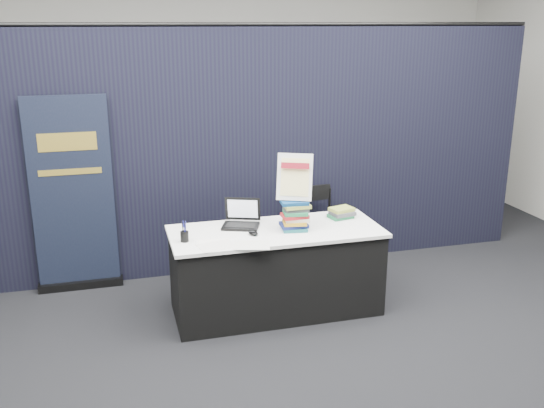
{
  "coord_description": "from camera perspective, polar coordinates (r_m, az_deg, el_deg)",
  "views": [
    {
      "loc": [
        -1.31,
        -4.13,
        2.45
      ],
      "look_at": [
        -0.04,
        0.55,
        0.98
      ],
      "focal_mm": 40.0,
      "sensor_mm": 36.0,
      "label": 1
    }
  ],
  "objects": [
    {
      "name": "floor",
      "position": [
        4.97,
        2.11,
        -12.66
      ],
      "size": [
        8.0,
        8.0,
        0.0
      ],
      "primitive_type": "plane",
      "color": "black",
      "rests_on": "ground"
    },
    {
      "name": "wall_back",
      "position": [
        8.26,
        -6.23,
        11.89
      ],
      "size": [
        8.0,
        0.02,
        3.5
      ],
      "primitive_type": "cube",
      "color": "#B9B8AF",
      "rests_on": "floor"
    },
    {
      "name": "drape_partition",
      "position": [
        6.01,
        -2.33,
        4.83
      ],
      "size": [
        6.0,
        0.08,
        2.4
      ],
      "primitive_type": "cube",
      "color": "black",
      "rests_on": "floor"
    },
    {
      "name": "display_table",
      "position": [
        5.28,
        0.37,
        -6.27
      ],
      "size": [
        1.8,
        0.75,
        0.75
      ],
      "color": "black",
      "rests_on": "floor"
    },
    {
      "name": "laptop",
      "position": [
        5.23,
        -3.07,
        -1.49
      ],
      "size": [
        0.36,
        0.35,
        0.24
      ],
      "rotation": [
        0.0,
        0.0,
        -0.37
      ],
      "color": "black",
      "rests_on": "display_table"
    },
    {
      "name": "mouse",
      "position": [
        5.02,
        -1.78,
        -2.76
      ],
      "size": [
        0.1,
        0.12,
        0.03
      ],
      "primitive_type": "ellipsoid",
      "rotation": [
        0.0,
        0.0,
        0.43
      ],
      "color": "black",
      "rests_on": "display_table"
    },
    {
      "name": "brochure_left",
      "position": [
        4.8,
        -5.22,
        -3.95
      ],
      "size": [
        0.32,
        0.26,
        0.0
      ],
      "primitive_type": "cube",
      "rotation": [
        0.0,
        0.0,
        0.22
      ],
      "color": "silver",
      "rests_on": "display_table"
    },
    {
      "name": "brochure_mid",
      "position": [
        4.86,
        -5.52,
        -3.7
      ],
      "size": [
        0.28,
        0.21,
        0.0
      ],
      "primitive_type": "cube",
      "rotation": [
        0.0,
        0.0,
        -0.11
      ],
      "color": "white",
      "rests_on": "display_table"
    },
    {
      "name": "brochure_right",
      "position": [
        4.8,
        -1.95,
        -3.89
      ],
      "size": [
        0.33,
        0.27,
        0.0
      ],
      "primitive_type": "cube",
      "rotation": [
        0.0,
        0.0,
        -0.26
      ],
      "color": "silver",
      "rests_on": "display_table"
    },
    {
      "name": "pen_cup",
      "position": [
        4.91,
        -8.24,
        -3.04
      ],
      "size": [
        0.07,
        0.07,
        0.09
      ],
      "primitive_type": "cylinder",
      "rotation": [
        0.0,
        0.0,
        -0.02
      ],
      "color": "black",
      "rests_on": "display_table"
    },
    {
      "name": "book_stack_tall",
      "position": [
        5.11,
        2.21,
        -1.08
      ],
      "size": [
        0.22,
        0.18,
        0.26
      ],
      "rotation": [
        0.0,
        0.0,
        -0.09
      ],
      "color": "#18565B",
      "rests_on": "display_table"
    },
    {
      "name": "book_stack_short",
      "position": [
        5.48,
        6.56,
        -0.83
      ],
      "size": [
        0.24,
        0.2,
        0.09
      ],
      "rotation": [
        0.0,
        0.0,
        0.21
      ],
      "color": "#1E7144",
      "rests_on": "display_table"
    },
    {
      "name": "info_sign",
      "position": [
        5.04,
        2.15,
        2.5
      ],
      "size": [
        0.32,
        0.23,
        0.4
      ],
      "rotation": [
        0.0,
        0.0,
        -0.43
      ],
      "color": "black",
      "rests_on": "book_stack_tall"
    },
    {
      "name": "pullup_banner",
      "position": [
        5.87,
        -18.16,
        -0.22
      ],
      "size": [
        0.78,
        0.1,
        1.83
      ],
      "rotation": [
        0.0,
        0.0,
        -0.0
      ],
      "color": "black",
      "rests_on": "floor"
    },
    {
      "name": "stacking_chair",
      "position": [
        6.01,
        4.21,
        -2.23
      ],
      "size": [
        0.42,
        0.42,
        0.88
      ],
      "rotation": [
        0.0,
        0.0,
        0.06
      ],
      "color": "black",
      "rests_on": "floor"
    }
  ]
}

